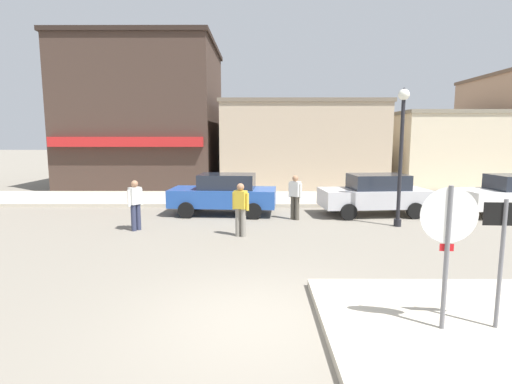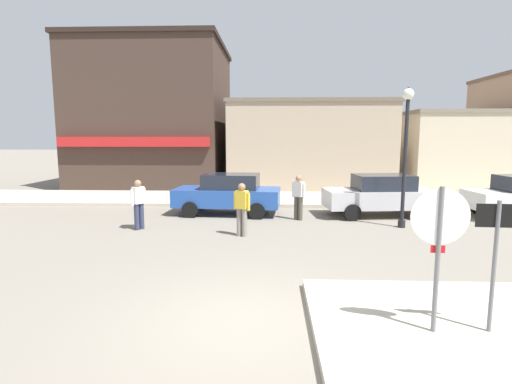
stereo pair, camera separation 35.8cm
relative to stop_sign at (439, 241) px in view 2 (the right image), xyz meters
name	(u,v)px [view 2 (the right image)]	position (x,y,z in m)	size (l,w,h in m)	color
ground_plane	(247,321)	(-2.78, 0.50, -1.52)	(160.00, 160.00, 0.00)	gray
kerb_far	(263,199)	(-2.78, 12.89, -1.44)	(80.00, 4.00, 0.15)	#B7AD99
stop_sign	(439,241)	(0.00, 0.00, 0.00)	(0.82, 0.09, 2.30)	slate
one_way_sign	(495,253)	(0.82, 0.03, -0.19)	(0.60, 0.07, 2.10)	slate
lamp_post	(406,137)	(1.92, 7.44, 1.44)	(0.36, 0.36, 4.54)	black
parked_car_nearest	(228,193)	(-4.05, 9.48, -0.71)	(4.12, 2.11, 1.56)	#234C9E
parked_car_second	(380,195)	(1.69, 9.37, -0.71)	(4.15, 2.17, 1.56)	#B7B7BC
pedestrian_crossing_near	(242,208)	(-3.27, 6.06, -0.65)	(0.54, 0.35, 1.61)	gray
pedestrian_crossing_far	(299,196)	(-1.42, 8.50, -0.65)	(0.49, 0.41, 1.61)	#4C473D
pedestrian_kerb_side	(139,203)	(-6.65, 6.82, -0.65)	(0.40, 0.50, 1.61)	#2D334C
building_corner_shop	(156,116)	(-9.48, 18.94, 2.68)	(8.52, 8.58, 8.38)	#3D2D26
building_storefront_left_near	(306,145)	(-0.31, 18.71, 0.94)	(9.00, 8.00, 4.90)	tan
building_storefront_left_mid	(443,150)	(7.77, 18.45, 0.66)	(5.49, 7.04, 4.35)	beige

